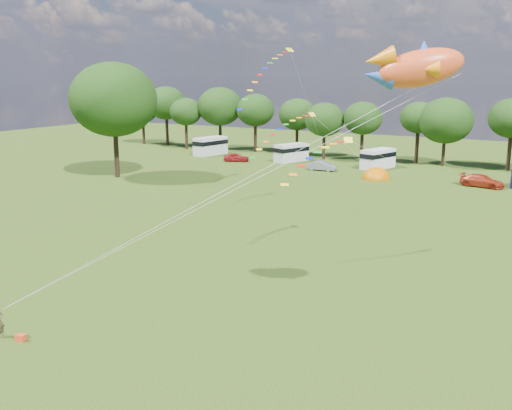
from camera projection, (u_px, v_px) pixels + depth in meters
The scene contains 15 objects.
ground_plane at pixel (180, 311), 29.23m from camera, with size 180.00×180.00×0.00m, color black.
tree_line at pixel (474, 119), 72.00m from camera, with size 102.98×10.98×10.27m.
big_tree at pixel (113, 100), 65.31m from camera, with size 10.00×10.00×13.28m.
car_a at pixel (236, 157), 79.10m from camera, with size 1.41×3.58×1.19m, color maroon.
car_b at pixel (322, 166), 71.69m from camera, with size 1.28×3.43×1.21m, color gray.
car_c at pixel (482, 181), 61.29m from camera, with size 1.85×4.41×1.32m, color #A52D16.
campervan_a at pixel (210, 145), 85.66m from camera, with size 3.21×5.73×2.65m.
campervan_b at pixel (291, 152), 79.08m from camera, with size 3.70×5.39×2.44m.
campervan_c at pixel (378, 158), 73.31m from camera, with size 3.54×5.47×2.48m.
tent_orange at pixel (376, 179), 66.24m from camera, with size 3.32×3.64×2.60m.
kite_bag at pixel (21, 338), 25.96m from camera, with size 0.43×0.29×0.31m, color red.
fish_kite at pixel (413, 68), 22.62m from camera, with size 4.21×2.86×2.24m.
streamer_kite_a at pixel (269, 69), 53.90m from camera, with size 3.31×5.67×5.79m.
streamer_kite_b at pixel (287, 128), 48.71m from camera, with size 4.20×4.67×3.78m.
streamer_kite_c at pixel (323, 153), 36.93m from camera, with size 3.15×4.85×2.79m.
Camera 1 is at (16.76, -21.85, 11.88)m, focal length 40.00 mm.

